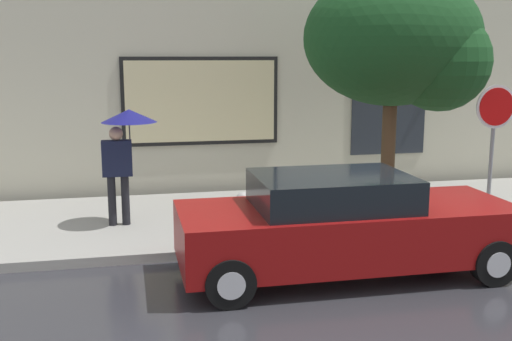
{
  "coord_description": "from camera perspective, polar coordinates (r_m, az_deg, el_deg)",
  "views": [
    {
      "loc": [
        -3.04,
        -7.87,
        3.08
      ],
      "look_at": [
        -0.98,
        1.8,
        1.2
      ],
      "focal_mm": 42.92,
      "sensor_mm": 36.0,
      "label": 1
    }
  ],
  "objects": [
    {
      "name": "ground_plane",
      "position": [
        8.98,
        8.67,
        -9.41
      ],
      "size": [
        60.0,
        60.0,
        0.0
      ],
      "primitive_type": "plane",
      "color": "#333338"
    },
    {
      "name": "sidewalk",
      "position": [
        11.68,
        3.5,
        -4.16
      ],
      "size": [
        20.0,
        4.0,
        0.15
      ],
      "primitive_type": "cube",
      "color": "#A3A099",
      "rests_on": "ground"
    },
    {
      "name": "parked_car",
      "position": [
        8.69,
        8.22,
        -5.09
      ],
      "size": [
        4.72,
        1.85,
        1.45
      ],
      "color": "maroon",
      "rests_on": "ground"
    },
    {
      "name": "pedestrian_with_umbrella",
      "position": [
        10.69,
        -12.15,
        3.22
      ],
      "size": [
        0.96,
        0.94,
        2.02
      ],
      "color": "black",
      "rests_on": "sidewalk"
    },
    {
      "name": "stop_sign",
      "position": [
        11.52,
        21.33,
        3.93
      ],
      "size": [
        0.76,
        0.1,
        2.42
      ],
      "color": "gray",
      "rests_on": "sidewalk"
    },
    {
      "name": "street_tree",
      "position": [
        11.2,
        13.48,
        11.45
      ],
      "size": [
        3.17,
        2.7,
        4.4
      ],
      "color": "#4C3823",
      "rests_on": "sidewalk"
    },
    {
      "name": "fire_hydrant",
      "position": [
        10.13,
        -1.21,
        -4.03
      ],
      "size": [
        0.3,
        0.44,
        0.71
      ],
      "color": "white",
      "rests_on": "sidewalk"
    },
    {
      "name": "building_facade",
      "position": [
        13.72,
        0.78,
        12.44
      ],
      "size": [
        20.0,
        0.67,
        7.0
      ],
      "color": "beige",
      "rests_on": "ground"
    }
  ]
}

